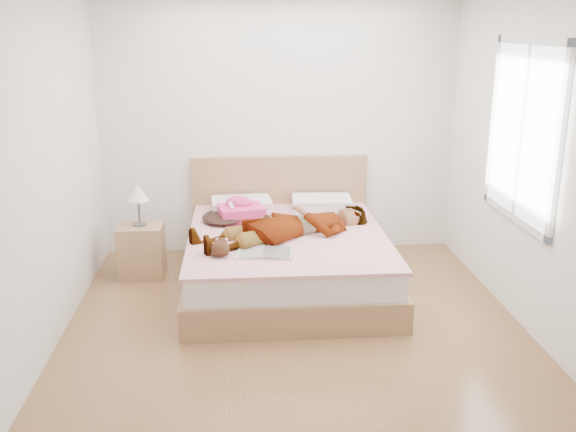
{
  "coord_description": "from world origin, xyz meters",
  "views": [
    {
      "loc": [
        -0.4,
        -4.46,
        2.3
      ],
      "look_at": [
        0.0,
        0.85,
        0.7
      ],
      "focal_mm": 40.0,
      "sensor_mm": 36.0,
      "label": 1
    }
  ],
  "objects_px": {
    "magazine": "(265,253)",
    "nightstand": "(141,246)",
    "woman": "(288,221)",
    "phone": "(231,206)",
    "coffee_mug": "(254,235)",
    "bed": "(286,255)",
    "plush_toy": "(221,247)",
    "towel": "(240,210)"
  },
  "relations": [
    {
      "from": "phone",
      "to": "coffee_mug",
      "type": "distance_m",
      "value": 0.59
    },
    {
      "from": "towel",
      "to": "magazine",
      "type": "xyz_separation_m",
      "value": [
        0.19,
        -0.98,
        -0.08
      ]
    },
    {
      "from": "woman",
      "to": "bed",
      "type": "relative_size",
      "value": 0.83
    },
    {
      "from": "woman",
      "to": "plush_toy",
      "type": "relative_size",
      "value": 7.44
    },
    {
      "from": "magazine",
      "to": "phone",
      "type": "bearing_deg",
      "value": 106.9
    },
    {
      "from": "bed",
      "to": "coffee_mug",
      "type": "bearing_deg",
      "value": -140.02
    },
    {
      "from": "bed",
      "to": "magazine",
      "type": "distance_m",
      "value": 0.69
    },
    {
      "from": "phone",
      "to": "coffee_mug",
      "type": "xyz_separation_m",
      "value": [
        0.2,
        -0.55,
        -0.11
      ]
    },
    {
      "from": "phone",
      "to": "magazine",
      "type": "relative_size",
      "value": 0.17
    },
    {
      "from": "coffee_mug",
      "to": "towel",
      "type": "bearing_deg",
      "value": 100.03
    },
    {
      "from": "magazine",
      "to": "coffee_mug",
      "type": "bearing_deg",
      "value": 102.6
    },
    {
      "from": "woman",
      "to": "bed",
      "type": "distance_m",
      "value": 0.37
    },
    {
      "from": "woman",
      "to": "phone",
      "type": "bearing_deg",
      "value": -154.25
    },
    {
      "from": "bed",
      "to": "nightstand",
      "type": "relative_size",
      "value": 2.35
    },
    {
      "from": "magazine",
      "to": "nightstand",
      "type": "height_order",
      "value": "nightstand"
    },
    {
      "from": "woman",
      "to": "plush_toy",
      "type": "height_order",
      "value": "woman"
    },
    {
      "from": "magazine",
      "to": "towel",
      "type": "bearing_deg",
      "value": 100.97
    },
    {
      "from": "bed",
      "to": "coffee_mug",
      "type": "xyz_separation_m",
      "value": [
        -0.3,
        -0.25,
        0.28
      ]
    },
    {
      "from": "magazine",
      "to": "coffee_mug",
      "type": "xyz_separation_m",
      "value": [
        -0.08,
        0.35,
        0.04
      ]
    },
    {
      "from": "phone",
      "to": "nightstand",
      "type": "height_order",
      "value": "nightstand"
    },
    {
      "from": "plush_toy",
      "to": "nightstand",
      "type": "bearing_deg",
      "value": 130.85
    },
    {
      "from": "plush_toy",
      "to": "nightstand",
      "type": "distance_m",
      "value": 1.21
    },
    {
      "from": "woman",
      "to": "magazine",
      "type": "height_order",
      "value": "woman"
    },
    {
      "from": "bed",
      "to": "plush_toy",
      "type": "xyz_separation_m",
      "value": [
        -0.58,
        -0.61,
        0.3
      ]
    },
    {
      "from": "phone",
      "to": "nightstand",
      "type": "distance_m",
      "value": 0.93
    },
    {
      "from": "magazine",
      "to": "nightstand",
      "type": "distance_m",
      "value": 1.45
    },
    {
      "from": "bed",
      "to": "towel",
      "type": "relative_size",
      "value": 4.38
    },
    {
      "from": "phone",
      "to": "coffee_mug",
      "type": "relative_size",
      "value": 0.67
    },
    {
      "from": "towel",
      "to": "coffee_mug",
      "type": "height_order",
      "value": "towel"
    },
    {
      "from": "coffee_mug",
      "to": "nightstand",
      "type": "height_order",
      "value": "nightstand"
    },
    {
      "from": "bed",
      "to": "towel",
      "type": "bearing_deg",
      "value": 137.83
    },
    {
      "from": "coffee_mug",
      "to": "plush_toy",
      "type": "height_order",
      "value": "plush_toy"
    },
    {
      "from": "bed",
      "to": "coffee_mug",
      "type": "relative_size",
      "value": 16.68
    },
    {
      "from": "phone",
      "to": "bed",
      "type": "distance_m",
      "value": 0.7
    },
    {
      "from": "woman",
      "to": "towel",
      "type": "distance_m",
      "value": 0.63
    },
    {
      "from": "woman",
      "to": "coffee_mug",
      "type": "bearing_deg",
      "value": -89.6
    },
    {
      "from": "woman",
      "to": "nightstand",
      "type": "relative_size",
      "value": 1.95
    },
    {
      "from": "bed",
      "to": "nightstand",
      "type": "distance_m",
      "value": 1.38
    },
    {
      "from": "nightstand",
      "to": "coffee_mug",
      "type": "bearing_deg",
      "value": -26.93
    },
    {
      "from": "phone",
      "to": "bed",
      "type": "height_order",
      "value": "bed"
    },
    {
      "from": "phone",
      "to": "nightstand",
      "type": "xyz_separation_m",
      "value": [
        -0.85,
        -0.02,
        -0.38
      ]
    },
    {
      "from": "phone",
      "to": "nightstand",
      "type": "bearing_deg",
      "value": 155.58
    }
  ]
}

